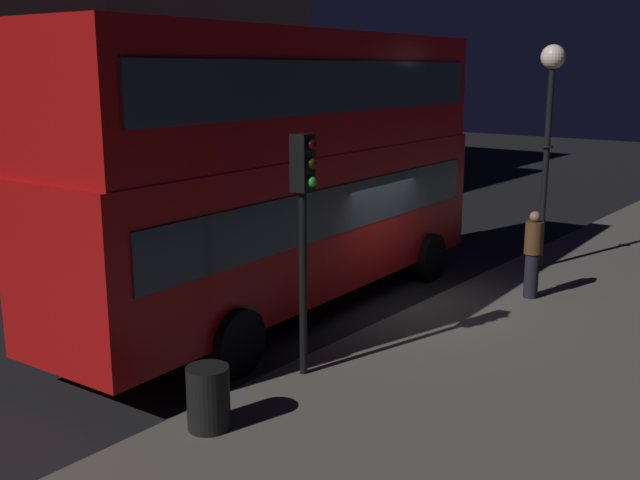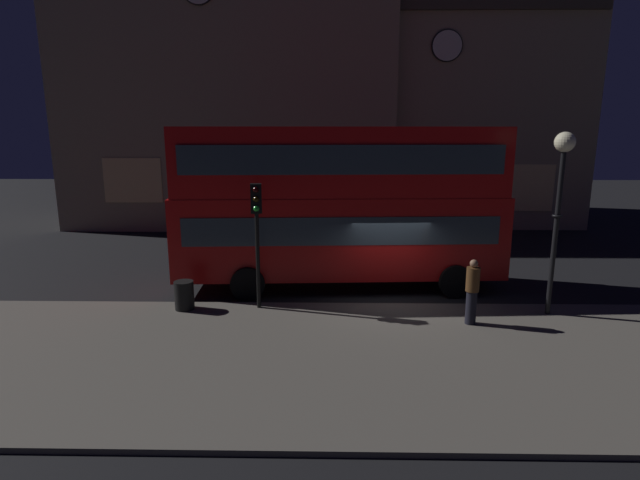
% 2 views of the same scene
% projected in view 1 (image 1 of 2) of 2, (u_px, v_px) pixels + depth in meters
% --- Properties ---
extents(ground_plane, '(80.00, 80.00, 0.00)m').
position_uv_depth(ground_plane, '(396.00, 307.00, 15.44)').
color(ground_plane, black).
extents(sidewalk_slab, '(44.00, 7.33, 0.12)m').
position_uv_depth(sidewalk_slab, '(597.00, 349.00, 12.96)').
color(sidewalk_slab, '#5B564F').
rests_on(sidewalk_slab, ground).
extents(building_plain_facade, '(13.76, 9.56, 14.40)m').
position_uv_depth(building_plain_facade, '(99.00, 1.00, 27.80)').
color(building_plain_facade, tan).
rests_on(building_plain_facade, ground).
extents(double_decker_bus, '(11.15, 3.19, 5.46)m').
position_uv_depth(double_decker_bus, '(289.00, 160.00, 14.42)').
color(double_decker_bus, '#B20F0F').
rests_on(double_decker_bus, ground).
extents(traffic_light_near_kerb, '(0.35, 0.38, 3.73)m').
position_uv_depth(traffic_light_near_kerb, '(304.00, 204.00, 11.17)').
color(traffic_light_near_kerb, black).
rests_on(traffic_light_near_kerb, sidewalk_slab).
extents(street_lamp, '(0.55, 0.55, 5.19)m').
position_uv_depth(street_lamp, '(550.00, 99.00, 17.17)').
color(street_lamp, black).
rests_on(street_lamp, sidewalk_slab).
extents(pedestrian, '(0.36, 0.36, 1.83)m').
position_uv_depth(pedestrian, '(533.00, 253.00, 15.47)').
color(pedestrian, black).
rests_on(pedestrian, sidewalk_slab).
extents(litter_bin, '(0.57, 0.57, 0.86)m').
position_uv_depth(litter_bin, '(208.00, 398.00, 9.89)').
color(litter_bin, black).
rests_on(litter_bin, sidewalk_slab).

